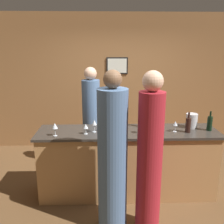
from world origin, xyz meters
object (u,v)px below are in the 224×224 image
Objects in this scene: bartender at (91,123)px; wine_bottle_1 at (210,123)px; guest_0 at (113,159)px; ice_bucket at (192,121)px; guest_1 at (150,160)px; wine_bottle_2 at (188,125)px; wine_bottle_0 at (142,120)px.

bartender reaches higher than wine_bottle_1.
ice_bucket is at bearing 34.62° from guest_0.
guest_1 is (0.42, -0.06, 0.02)m from guest_0.
bartender is 6.37× the size of wine_bottle_2.
wine_bottle_2 is (0.65, 0.68, 0.18)m from guest_1.
wine_bottle_0 is 1.26× the size of ice_bucket.
guest_0 reaches higher than ice_bucket.
bartender is 1.02m from wine_bottle_0.
wine_bottle_0 is 0.93× the size of wine_bottle_2.
bartender is at bearing 101.80° from guest_0.
guest_0 is 6.71× the size of wine_bottle_2.
wine_bottle_1 is at bearing -12.22° from wine_bottle_0.
guest_0 is at bearing -149.87° from wine_bottle_2.
wine_bottle_1 is at bearing 37.40° from guest_1.
guest_1 is at bearing -133.64° from wine_bottle_2.
wine_bottle_1 is at bearing -31.93° from ice_bucket.
wine_bottle_1 is at bearing 11.34° from wine_bottle_2.
wine_bottle_1 reaches higher than wine_bottle_0.
bartender is 8.63× the size of ice_bucket.
wine_bottle_2 is at bearing -23.87° from wine_bottle_0.
wine_bottle_1 is (1.40, 0.69, 0.20)m from guest_0.
ice_bucket is at bearing 148.07° from wine_bottle_1.
wine_bottle_2 is 0.23m from ice_bucket.
ice_bucket is (0.72, -0.07, 0.00)m from wine_bottle_0.
guest_0 is at bearing 101.80° from bartender.
ice_bucket is at bearing 155.49° from bartender.
guest_0 is 1.25m from wine_bottle_2.
guest_0 is at bearing 171.14° from guest_1.
wine_bottle_2 is (-0.33, -0.07, -0.00)m from wine_bottle_1.
wine_bottle_0 is 0.66m from wine_bottle_2.
wine_bottle_1 is 0.98× the size of wine_bottle_2.
wine_bottle_2 is at bearing 30.13° from guest_0.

